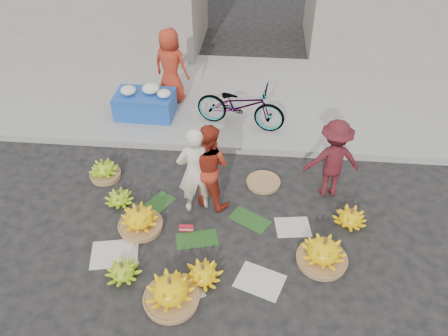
# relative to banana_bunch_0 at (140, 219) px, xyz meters

# --- Properties ---
(ground) EXTENTS (80.00, 80.00, 0.00)m
(ground) POSITION_rel_banana_bunch_0_xyz_m (1.03, 0.04, -0.20)
(ground) COLOR black
(ground) RESTS_ON ground
(curb) EXTENTS (40.00, 0.25, 0.15)m
(curb) POSITION_rel_banana_bunch_0_xyz_m (1.03, 2.24, -0.13)
(curb) COLOR gray
(curb) RESTS_ON ground
(sidewalk) EXTENTS (40.00, 4.00, 0.12)m
(sidewalk) POSITION_rel_banana_bunch_0_xyz_m (1.03, 4.34, -0.14)
(sidewalk) COLOR gray
(sidewalk) RESTS_ON ground
(newspaper_scatter) EXTENTS (3.20, 1.80, 0.00)m
(newspaper_scatter) POSITION_rel_banana_bunch_0_xyz_m (1.03, -0.76, -0.20)
(newspaper_scatter) COLOR silver
(newspaper_scatter) RESTS_ON ground
(banana_leaves) EXTENTS (2.00, 1.00, 0.00)m
(banana_leaves) POSITION_rel_banana_bunch_0_xyz_m (0.93, 0.24, -0.20)
(banana_leaves) COLOR #1A4316
(banana_leaves) RESTS_ON ground
(banana_bunch_0) EXTENTS (0.79, 0.79, 0.47)m
(banana_bunch_0) POSITION_rel_banana_bunch_0_xyz_m (0.00, 0.00, 0.00)
(banana_bunch_0) COLOR olive
(banana_bunch_0) RESTS_ON ground
(banana_bunch_1) EXTENTS (0.53, 0.53, 0.30)m
(banana_bunch_1) POSITION_rel_banana_bunch_0_xyz_m (-0.02, -0.96, -0.08)
(banana_bunch_1) COLOR #7CB519
(banana_bunch_1) RESTS_ON ground
(banana_bunch_2) EXTENTS (0.79, 0.79, 0.50)m
(banana_bunch_2) POSITION_rel_banana_bunch_0_xyz_m (0.74, -1.30, 0.02)
(banana_bunch_2) COLOR olive
(banana_bunch_2) RESTS_ON ground
(banana_bunch_3) EXTENTS (0.66, 0.66, 0.33)m
(banana_bunch_3) POSITION_rel_banana_bunch_0_xyz_m (1.12, -0.91, -0.06)
(banana_bunch_3) COLOR yellow
(banana_bunch_3) RESTS_ON ground
(banana_bunch_4) EXTENTS (0.73, 0.73, 0.49)m
(banana_bunch_4) POSITION_rel_banana_bunch_0_xyz_m (2.83, -0.43, 0.01)
(banana_bunch_4) COLOR olive
(banana_bunch_4) RESTS_ON ground
(banana_bunch_5) EXTENTS (0.52, 0.52, 0.33)m
(banana_bunch_5) POSITION_rel_banana_bunch_0_xyz_m (3.35, 0.41, -0.06)
(banana_bunch_5) COLOR yellow
(banana_bunch_5) RESTS_ON ground
(banana_bunch_6) EXTENTS (0.54, 0.54, 0.28)m
(banana_bunch_6) POSITION_rel_banana_bunch_0_xyz_m (-0.49, 0.54, -0.09)
(banana_bunch_6) COLOR #7CB519
(banana_bunch_6) RESTS_ON ground
(banana_bunch_7) EXTENTS (0.54, 0.54, 0.39)m
(banana_bunch_7) POSITION_rel_banana_bunch_0_xyz_m (-0.94, 1.19, -0.04)
(banana_bunch_7) COLOR olive
(banana_bunch_7) RESTS_ON ground
(basket_spare) EXTENTS (0.69, 0.69, 0.07)m
(basket_spare) POSITION_rel_banana_bunch_0_xyz_m (1.93, 1.26, -0.17)
(basket_spare) COLOR olive
(basket_spare) RESTS_ON ground
(incense_stack) EXTENTS (0.23, 0.09, 0.09)m
(incense_stack) POSITION_rel_banana_bunch_0_xyz_m (0.74, 0.01, -0.15)
(incense_stack) COLOR red
(incense_stack) RESTS_ON ground
(vendor_cream) EXTENTS (0.68, 0.58, 1.57)m
(vendor_cream) POSITION_rel_banana_bunch_0_xyz_m (0.82, 0.57, 0.58)
(vendor_cream) COLOR beige
(vendor_cream) RESTS_ON ground
(vendor_red) EXTENTS (0.92, 0.83, 1.53)m
(vendor_red) POSITION_rel_banana_bunch_0_xyz_m (1.02, 0.73, 0.56)
(vendor_red) COLOR #BC371D
(vendor_red) RESTS_ON ground
(man_striped) EXTENTS (1.01, 0.67, 1.46)m
(man_striped) POSITION_rel_banana_bunch_0_xyz_m (3.05, 1.14, 0.53)
(man_striped) COLOR maroon
(man_striped) RESTS_ON ground
(flower_table) EXTENTS (1.24, 0.80, 0.71)m
(flower_table) POSITION_rel_banana_bunch_0_xyz_m (-0.64, 3.20, 0.21)
(flower_table) COLOR #1945A6
(flower_table) RESTS_ON sidewalk
(grey_bucket) EXTENTS (0.30, 0.30, 0.34)m
(grey_bucket) POSITION_rel_banana_bunch_0_xyz_m (-0.97, 3.02, 0.08)
(grey_bucket) COLOR gray
(grey_bucket) RESTS_ON sidewalk
(flower_vendor) EXTENTS (0.93, 0.76, 1.64)m
(flower_vendor) POSITION_rel_banana_bunch_0_xyz_m (-0.19, 3.92, 0.74)
(flower_vendor) COLOR #BC371D
(flower_vendor) RESTS_ON sidewalk
(bicycle) EXTENTS (1.01, 1.93, 0.97)m
(bicycle) POSITION_rel_banana_bunch_0_xyz_m (1.40, 2.96, 0.40)
(bicycle) COLOR gray
(bicycle) RESTS_ON sidewalk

